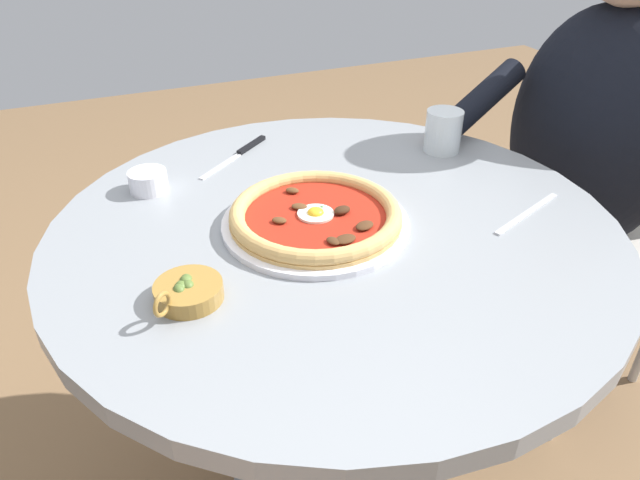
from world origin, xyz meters
name	(u,v)px	position (x,y,z in m)	size (l,w,h in m)	color
dining_table	(333,298)	(0.00, 0.00, 0.56)	(0.92, 0.92, 0.72)	gray
pizza_on_plate	(316,217)	(0.00, 0.03, 0.73)	(0.30, 0.30, 0.04)	white
water_glass	(443,134)	(0.17, -0.31, 0.75)	(0.07, 0.07, 0.08)	silver
steak_knife	(243,151)	(0.32, 0.06, 0.72)	(0.14, 0.17, 0.01)	silver
ramekin_capers	(148,180)	(0.22, 0.26, 0.74)	(0.07, 0.07, 0.04)	white
olive_pan	(188,291)	(-0.11, 0.26, 0.73)	(0.10, 0.10, 0.05)	olive
fork_utensil	(527,213)	(-0.10, -0.30, 0.72)	(0.08, 0.18, 0.00)	#BCBCC1
diner_person	(568,212)	(0.12, -0.65, 0.53)	(0.42, 0.53, 1.17)	#282833
cafe_chair_diner	(605,196)	(0.14, -0.79, 0.53)	(0.46, 0.46, 0.85)	beige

